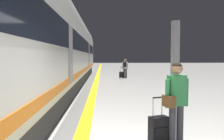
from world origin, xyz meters
The scene contains 8 objects.
safety_line_strip centered at (-1.03, 10.00, 0.00)m, with size 0.36×80.00×0.01m, color yellow.
tactile_edge_band centered at (-1.35, 10.00, 0.00)m, with size 0.61×80.00×0.01m, color slate.
high_speed_train centered at (-3.13, 9.50, 2.50)m, with size 2.94×31.28×4.97m.
traveller_foreground centered at (0.93, 1.06, 0.99)m, with size 0.55×0.40×1.71m.
rolling_suitcase_foreground centered at (0.59, 1.08, 0.34)m, with size 0.43×0.33×1.01m.
passenger_near centered at (1.35, 15.83, 0.98)m, with size 0.49×0.39×1.65m.
suitcase_near centered at (1.04, 15.53, 0.30)m, with size 0.42×0.32×0.93m.
platform_pillar centered at (3.11, 7.91, 1.72)m, with size 0.56×0.56×3.60m.
Camera 1 is at (-0.54, -3.39, 1.83)m, focal length 36.41 mm.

